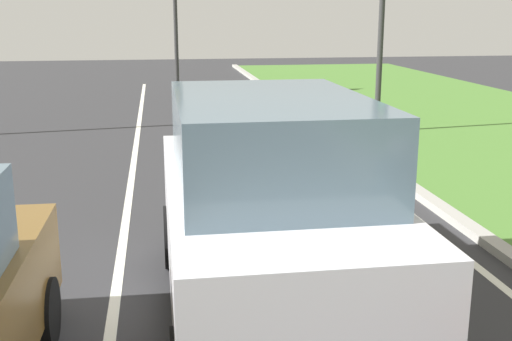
% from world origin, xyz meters
% --- Properties ---
extents(ground_plane, '(60.00, 60.00, 0.00)m').
position_xyz_m(ground_plane, '(0.00, 14.00, 0.00)').
color(ground_plane, '#2D2D30').
extents(lane_line_center, '(0.12, 32.00, 0.01)m').
position_xyz_m(lane_line_center, '(-0.70, 14.00, 0.00)').
color(lane_line_center, silver).
rests_on(lane_line_center, ground).
extents(lane_line_right_edge, '(0.12, 32.00, 0.01)m').
position_xyz_m(lane_line_right_edge, '(3.60, 14.00, 0.00)').
color(lane_line_right_edge, silver).
rests_on(lane_line_right_edge, ground).
extents(curb_right, '(0.24, 48.00, 0.12)m').
position_xyz_m(curb_right, '(4.10, 14.00, 0.06)').
color(curb_right, '#9E9B93').
rests_on(curb_right, ground).
extents(car_suv_ahead, '(1.98, 4.51, 2.28)m').
position_xyz_m(car_suv_ahead, '(0.84, 8.41, 1.17)').
color(car_suv_ahead, silver).
rests_on(car_suv_ahead, ground).
extents(traffic_light_near_right, '(0.32, 0.50, 4.77)m').
position_xyz_m(traffic_light_near_right, '(5.25, 17.69, 3.17)').
color(traffic_light_near_right, '#2D2D2D').
rests_on(traffic_light_near_right, ground).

